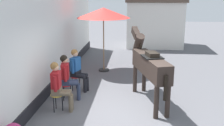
{
  "coord_description": "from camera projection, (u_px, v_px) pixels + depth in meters",
  "views": [
    {
      "loc": [
        0.31,
        -6.68,
        3.19
      ],
      "look_at": [
        -0.4,
        1.2,
        1.05
      ],
      "focal_mm": 42.58,
      "sensor_mm": 36.0,
      "label": 1
    }
  ],
  "objects": [
    {
      "name": "cafe_parasol",
      "position": [
        103.0,
        13.0,
        10.43
      ],
      "size": [
        2.1,
        2.1,
        2.58
      ],
      "color": "black",
      "rests_on": "ground_plane"
    },
    {
      "name": "saddled_horse_center",
      "position": [
        149.0,
        64.0,
        7.67
      ],
      "size": [
        1.13,
        2.91,
        2.06
      ],
      "color": "#2D231E",
      "rests_on": "ground_plane"
    },
    {
      "name": "seated_visitor_middle",
      "position": [
        67.0,
        75.0,
        7.93
      ],
      "size": [
        0.61,
        0.48,
        1.39
      ],
      "color": "red",
      "rests_on": "ground_plane"
    },
    {
      "name": "pub_facade_wall",
      "position": [
        47.0,
        44.0,
        8.55
      ],
      "size": [
        0.34,
        14.0,
        3.4
      ],
      "color": "white",
      "rests_on": "ground_plane"
    },
    {
      "name": "ground_plane",
      "position": [
        127.0,
        77.0,
        10.17
      ],
      "size": [
        40.0,
        40.0,
        0.0
      ],
      "primitive_type": "plane",
      "color": "#56565B"
    },
    {
      "name": "distant_cottage",
      "position": [
        155.0,
        16.0,
        15.67
      ],
      "size": [
        3.4,
        2.6,
        3.5
      ],
      "color": "silver",
      "rests_on": "ground_plane"
    },
    {
      "name": "seated_visitor_far",
      "position": [
        77.0,
        68.0,
        8.68
      ],
      "size": [
        0.61,
        0.49,
        1.39
      ],
      "color": "red",
      "rests_on": "ground_plane"
    },
    {
      "name": "seated_visitor_near",
      "position": [
        59.0,
        84.0,
        7.14
      ],
      "size": [
        0.61,
        0.49,
        1.39
      ],
      "color": "gold",
      "rests_on": "ground_plane"
    }
  ]
}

